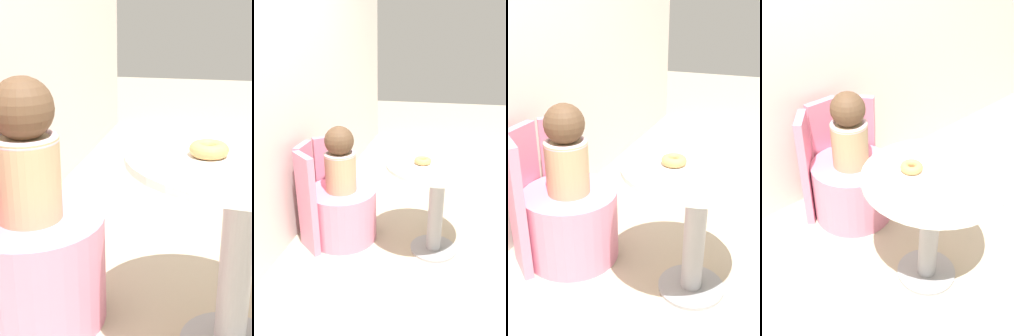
{
  "view_description": "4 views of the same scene",
  "coord_description": "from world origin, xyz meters",
  "views": [
    {
      "loc": [
        -1.35,
        0.09,
        1.12
      ],
      "look_at": [
        0.08,
        0.39,
        0.6
      ],
      "focal_mm": 50.0,
      "sensor_mm": 36.0,
      "label": 1
    },
    {
      "loc": [
        -2.1,
        -0.02,
        1.48
      ],
      "look_at": [
        -0.01,
        0.42,
        0.63
      ],
      "focal_mm": 35.0,
      "sensor_mm": 36.0,
      "label": 2
    },
    {
      "loc": [
        -1.61,
        -0.31,
        1.39
      ],
      "look_at": [
        0.0,
        0.33,
        0.63
      ],
      "focal_mm": 42.0,
      "sensor_mm": 36.0,
      "label": 3
    },
    {
      "loc": [
        -1.23,
        -0.98,
        1.81
      ],
      "look_at": [
        0.01,
        0.36,
        0.57
      ],
      "focal_mm": 42.0,
      "sensor_mm": 36.0,
      "label": 4
    }
  ],
  "objects": [
    {
      "name": "tub_chair",
      "position": [
        0.03,
        0.73,
        0.2
      ],
      "size": [
        0.53,
        0.53,
        0.41
      ],
      "color": "pink",
      "rests_on": "ground_plane"
    },
    {
      "name": "child_figure",
      "position": [
        0.03,
        0.73,
        0.65
      ],
      "size": [
        0.23,
        0.23,
        0.49
      ],
      "color": "tan",
      "rests_on": "tub_chair"
    },
    {
      "name": "round_table",
      "position": [
        0.0,
        0.02,
        0.51
      ],
      "size": [
        0.72,
        0.72,
        0.7
      ],
      "color": "#99999E",
      "rests_on": "ground_plane"
    },
    {
      "name": "donut",
      "position": [
        -0.05,
        0.12,
        0.72
      ],
      "size": [
        0.11,
        0.11,
        0.04
      ],
      "color": "tan",
      "rests_on": "round_table"
    }
  ]
}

